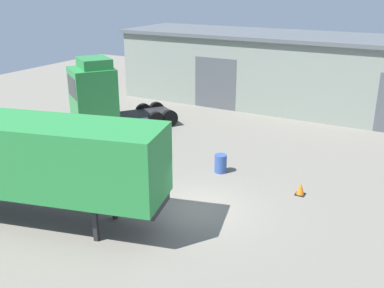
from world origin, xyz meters
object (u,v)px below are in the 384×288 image
oil_drum (221,163)px  traffic_cone (301,189)px  tractor_unit_green (101,97)px  container_trailer_green (3,155)px

oil_drum → traffic_cone: bearing=-7.7°
oil_drum → traffic_cone: 4.08m
tractor_unit_green → traffic_cone: (13.10, -2.82, -1.85)m
tractor_unit_green → oil_drum: size_ratio=7.34×
tractor_unit_green → container_trailer_green: bearing=55.7°
oil_drum → traffic_cone: oil_drum is taller
oil_drum → tractor_unit_green: bearing=165.9°
container_trailer_green → traffic_cone: (9.32, 7.22, -2.28)m
container_trailer_green → tractor_unit_green: 10.73m
container_trailer_green → tractor_unit_green: size_ratio=1.93×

